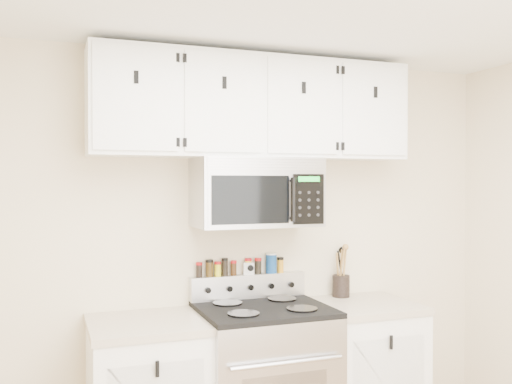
% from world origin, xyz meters
% --- Properties ---
extents(back_wall, '(3.50, 0.01, 2.50)m').
position_xyz_m(back_wall, '(0.00, 1.75, 1.25)').
color(back_wall, beige).
rests_on(back_wall, floor).
extents(range, '(0.76, 0.65, 1.10)m').
position_xyz_m(range, '(0.00, 1.43, 0.49)').
color(range, '#B7B7BA').
rests_on(range, floor).
extents(base_cabinet_right, '(0.64, 0.62, 0.92)m').
position_xyz_m(base_cabinet_right, '(0.69, 1.45, 0.46)').
color(base_cabinet_right, white).
rests_on(base_cabinet_right, floor).
extents(microwave, '(0.76, 0.44, 0.42)m').
position_xyz_m(microwave, '(0.00, 1.55, 1.63)').
color(microwave, '#9E9EA3').
rests_on(microwave, back_wall).
extents(upper_cabinets, '(2.00, 0.35, 0.62)m').
position_xyz_m(upper_cabinets, '(-0.00, 1.58, 2.15)').
color(upper_cabinets, white).
rests_on(upper_cabinets, back_wall).
extents(utensil_crock, '(0.12, 0.12, 0.34)m').
position_xyz_m(utensil_crock, '(0.65, 1.66, 1.01)').
color(utensil_crock, black).
rests_on(utensil_crock, base_cabinet_right).
extents(kitchen_timer, '(0.08, 0.08, 0.08)m').
position_xyz_m(kitchen_timer, '(0.01, 1.71, 1.14)').
color(kitchen_timer, silver).
rests_on(kitchen_timer, range).
extents(salt_canister, '(0.07, 0.07, 0.13)m').
position_xyz_m(salt_canister, '(0.16, 1.71, 1.16)').
color(salt_canister, navy).
rests_on(salt_canister, range).
extents(spice_jar_0, '(0.04, 0.04, 0.09)m').
position_xyz_m(spice_jar_0, '(-0.32, 1.71, 1.15)').
color(spice_jar_0, black).
rests_on(spice_jar_0, range).
extents(spice_jar_1, '(0.05, 0.05, 0.11)m').
position_xyz_m(spice_jar_1, '(-0.26, 1.71, 1.15)').
color(spice_jar_1, '#3C2A0E').
rests_on(spice_jar_1, range).
extents(spice_jar_2, '(0.04, 0.04, 0.09)m').
position_xyz_m(spice_jar_2, '(-0.20, 1.71, 1.15)').
color(spice_jar_2, yellow).
rests_on(spice_jar_2, range).
extents(spice_jar_3, '(0.04, 0.04, 0.11)m').
position_xyz_m(spice_jar_3, '(-0.16, 1.71, 1.16)').
color(spice_jar_3, black).
rests_on(spice_jar_3, range).
extents(spice_jar_4, '(0.04, 0.04, 0.09)m').
position_xyz_m(spice_jar_4, '(-0.10, 1.71, 1.15)').
color(spice_jar_4, '#39210D').
rests_on(spice_jar_4, range).
extents(spice_jar_5, '(0.04, 0.04, 0.10)m').
position_xyz_m(spice_jar_5, '(0.00, 1.71, 1.15)').
color(spice_jar_5, gold).
rests_on(spice_jar_5, range).
extents(spice_jar_6, '(0.04, 0.04, 0.10)m').
position_xyz_m(spice_jar_6, '(0.07, 1.71, 1.15)').
color(spice_jar_6, black).
rests_on(spice_jar_6, range).
extents(spice_jar_7, '(0.04, 0.04, 0.10)m').
position_xyz_m(spice_jar_7, '(0.23, 1.71, 1.15)').
color(spice_jar_7, orange).
rests_on(spice_jar_7, range).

